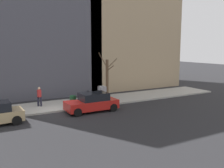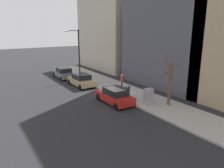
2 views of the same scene
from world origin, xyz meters
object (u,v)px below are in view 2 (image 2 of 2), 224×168
parked_car_tan (81,80)px  pedestrian_near_meter (122,80)px  parking_meter (129,92)px  bare_tree (170,83)px  streetlamp (77,50)px  parked_car_grey (63,73)px  parked_car_red (115,96)px  office_tower_right (125,24)px  trash_bin (125,92)px  utility_box (149,96)px

parked_car_tan → pedestrian_near_meter: (3.22, -3.99, 0.35)m
parking_meter → bare_tree: (2.14, -3.05, 1.21)m
bare_tree → streetlamp: bearing=99.0°
parked_car_tan → parked_car_grey: 5.25m
parked_car_red → pedestrian_near_meter: pedestrian_near_meter is taller
parked_car_tan → bare_tree: (3.58, -10.76, 1.45)m
parked_car_grey → parking_meter: size_ratio=3.13×
parked_car_grey → office_tower_right: bearing=14.8°
pedestrian_near_meter → bare_tree: bearing=-144.8°
trash_bin → streetlamp: bearing=93.5°
utility_box → trash_bin: utility_box is taller
parked_car_tan → parked_car_grey: size_ratio=1.00×
streetlamp → trash_bin: 10.80m
streetlamp → office_tower_right: office_tower_right is taller
parked_car_red → trash_bin: size_ratio=4.67×
parking_meter → utility_box: utility_box is taller
parked_car_tan → streetlamp: (1.28, 3.71, 3.28)m
parking_meter → office_tower_right: office_tower_right is taller
parking_meter → trash_bin: (0.45, 1.19, -0.38)m
parked_car_grey → trash_bin: 11.95m
utility_box → bare_tree: 2.23m
parked_car_grey → pedestrian_near_meter: size_ratio=2.55×
parked_car_red → parked_car_tan: 7.44m
utility_box → parked_car_tan: bearing=103.6°
streetlamp → pedestrian_near_meter: (1.94, -7.70, -2.93)m
parked_car_tan → office_tower_right: (12.74, 8.46, 6.82)m
parked_car_red → streetlamp: 11.69m
streetlamp → parked_car_tan: bearing=-109.1°
bare_tree → trash_bin: 4.83m
parked_car_grey → parking_meter: parked_car_grey is taller
parked_car_red → utility_box: (2.32, -2.09, 0.11)m
utility_box → trash_bin: (-0.40, 3.01, -0.25)m
office_tower_right → bare_tree: bearing=-115.5°
parked_car_tan → parked_car_grey: same height
parked_car_grey → office_tower_right: size_ratio=0.28×
pedestrian_near_meter → parked_car_grey: bearing=52.8°
parked_car_grey → streetlamp: (1.54, -1.53, 3.28)m
parked_car_grey → trash_bin: bearing=-78.6°
bare_tree → office_tower_right: (9.16, 19.22, 5.36)m
streetlamp → trash_bin: streetlamp is taller
office_tower_right → parked_car_grey: bearing=-166.1°
parked_car_red → parked_car_tan: same height
office_tower_right → streetlamp: bearing=-157.5°
parked_car_grey → office_tower_right: (13.00, 3.22, 6.82)m
parked_car_red → utility_box: 3.13m
bare_tree → pedestrian_near_meter: 6.87m
parked_car_grey → parked_car_red: bearing=-88.0°
parked_car_tan → bare_tree: bare_tree is taller
parking_meter → parked_car_tan: bearing=100.7°
parked_car_tan → pedestrian_near_meter: size_ratio=2.55×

